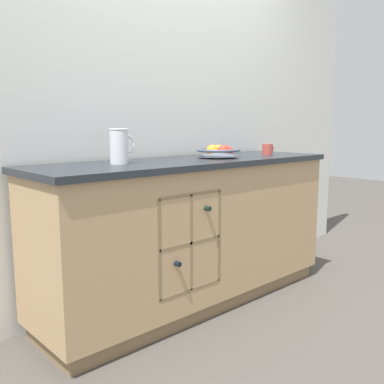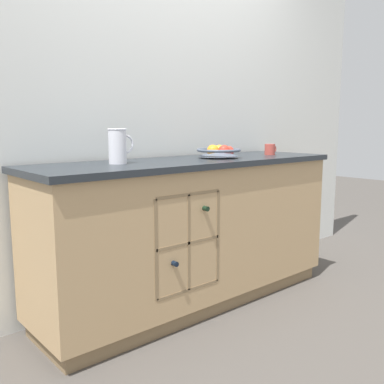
{
  "view_description": "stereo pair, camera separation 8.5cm",
  "coord_description": "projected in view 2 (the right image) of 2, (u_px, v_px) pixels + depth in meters",
  "views": [
    {
      "loc": [
        -1.77,
        -1.91,
        1.12
      ],
      "look_at": [
        0.0,
        0.0,
        0.71
      ],
      "focal_mm": 40.0,
      "sensor_mm": 36.0,
      "label": 1
    },
    {
      "loc": [
        -1.71,
        -1.97,
        1.12
      ],
      "look_at": [
        0.0,
        0.0,
        0.71
      ],
      "focal_mm": 40.0,
      "sensor_mm": 36.0,
      "label": 2
    }
  ],
  "objects": [
    {
      "name": "ground_plane",
      "position": [
        192.0,
        302.0,
        2.74
      ],
      "size": [
        14.0,
        14.0,
        0.0
      ],
      "primitive_type": "plane",
      "color": "#4C4742"
    },
    {
      "name": "kitchen_island",
      "position": [
        192.0,
        231.0,
        2.67
      ],
      "size": [
        2.04,
        0.6,
        0.91
      ],
      "color": "olive",
      "rests_on": "ground_plane"
    },
    {
      "name": "back_wall",
      "position": [
        157.0,
        101.0,
        2.81
      ],
      "size": [
        4.4,
        0.06,
        2.55
      ],
      "primitive_type": "cube",
      "color": "silver",
      "rests_on": "ground_plane"
    },
    {
      "name": "white_pitcher",
      "position": [
        118.0,
        145.0,
        2.3
      ],
      "size": [
        0.15,
        0.1,
        0.19
      ],
      "color": "white",
      "rests_on": "kitchen_island"
    },
    {
      "name": "ceramic_mug",
      "position": [
        270.0,
        149.0,
        3.01
      ],
      "size": [
        0.11,
        0.07,
        0.08
      ],
      "color": "#B7473D",
      "rests_on": "kitchen_island"
    },
    {
      "name": "fruit_bowl",
      "position": [
        219.0,
        152.0,
        2.72
      ],
      "size": [
        0.28,
        0.28,
        0.09
      ],
      "color": "#4C5666",
      "rests_on": "kitchen_island"
    }
  ]
}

